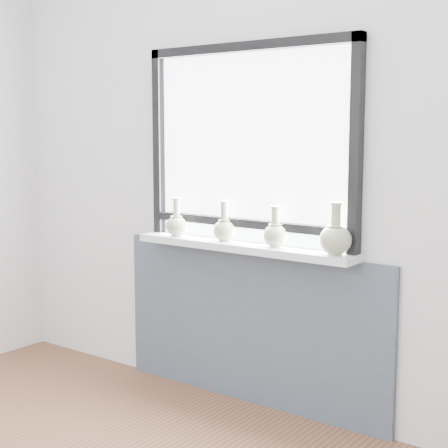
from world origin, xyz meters
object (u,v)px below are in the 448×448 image
Objects in this scene: vase_c at (275,233)px; vase_d at (335,238)px; windowsill at (242,247)px; vase_a at (177,224)px; vase_b at (224,228)px.

vase_d is at bearing -2.88° from vase_c.
windowsill is 5.19× the size of vase_d.
windowsill is 0.45m from vase_a.
vase_c reaches higher than windowsill.
vase_a is 0.86× the size of vase_d.
vase_b is at bearing 3.16° from vase_a.
vase_b is at bearing 178.64° from vase_d.
vase_b is (0.32, 0.02, 0.00)m from vase_a.
vase_c is (0.65, 0.02, 0.00)m from vase_a.
vase_a is at bearing -178.28° from vase_c.
vase_c is at bearing 0.29° from vase_b.
windowsill is 0.15m from vase_b.
vase_d is at bearing -1.61° from windowsill.
vase_d is (0.35, -0.02, 0.01)m from vase_c.
vase_d reaches higher than vase_b.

